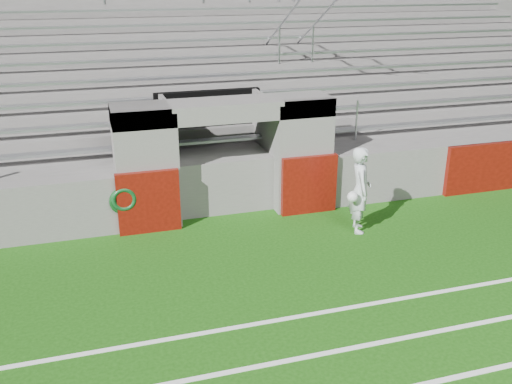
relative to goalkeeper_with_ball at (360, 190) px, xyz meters
name	(u,v)px	position (x,y,z in m)	size (l,w,h in m)	color
ground	(275,287)	(-2.45, -1.73, -0.92)	(90.00, 90.00, 0.00)	#15450B
stadium_structure	(188,107)	(-2.45, 6.24, 0.57)	(26.00, 8.48, 5.42)	#625F5D
goalkeeper_with_ball	(360,190)	(0.00, 0.00, 0.00)	(0.71, 0.77, 1.85)	silver
hose_coil	(124,200)	(-4.75, 1.20, -0.14)	(0.60, 0.16, 0.61)	#0C3C14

